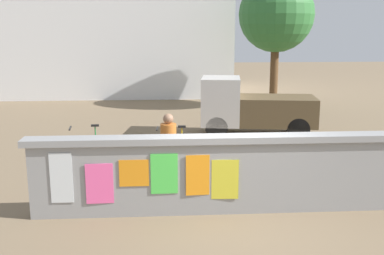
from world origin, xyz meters
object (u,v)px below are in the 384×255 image
(tree_roadside, at_px, (276,15))
(bicycle_near, at_px, (176,148))
(auto_rickshaw_truck, at_px, (252,107))
(bicycle_far, at_px, (90,147))
(motorcycle, at_px, (255,155))
(person_walking, at_px, (168,143))

(tree_roadside, bearing_deg, bicycle_near, -119.31)
(auto_rickshaw_truck, bearing_deg, bicycle_far, -150.93)
(auto_rickshaw_truck, height_order, motorcycle, auto_rickshaw_truck)
(person_walking, distance_m, tree_roadside, 11.34)
(auto_rickshaw_truck, relative_size, bicycle_near, 2.21)
(bicycle_near, bearing_deg, motorcycle, -32.11)
(bicycle_far, bearing_deg, bicycle_near, -6.81)
(person_walking, bearing_deg, auto_rickshaw_truck, 60.22)
(person_walking, bearing_deg, motorcycle, 20.23)
(auto_rickshaw_truck, height_order, bicycle_near, auto_rickshaw_truck)
(bicycle_near, bearing_deg, tree_roadside, 60.69)
(auto_rickshaw_truck, relative_size, motorcycle, 2.00)
(bicycle_near, bearing_deg, person_walking, -96.65)
(motorcycle, xyz_separation_m, bicycle_far, (-4.05, 1.41, -0.10))
(auto_rickshaw_truck, relative_size, person_walking, 2.33)
(auto_rickshaw_truck, bearing_deg, tree_roadside, 68.91)
(bicycle_near, bearing_deg, auto_rickshaw_truck, 49.03)
(motorcycle, height_order, bicycle_far, bicycle_far)
(bicycle_far, relative_size, tree_roadside, 0.31)
(auto_rickshaw_truck, relative_size, tree_roadside, 0.68)
(auto_rickshaw_truck, height_order, bicycle_far, auto_rickshaw_truck)
(auto_rickshaw_truck, distance_m, person_walking, 5.53)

